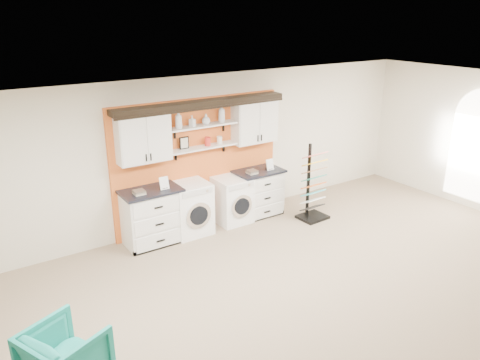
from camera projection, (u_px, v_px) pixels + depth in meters
floor at (351, 330)px, 5.99m from camera, size 10.00×10.00×0.00m
ceiling at (373, 114)px, 5.04m from camera, size 10.00×10.00×0.00m
wall_back at (198, 152)px, 8.65m from camera, size 10.00×0.00×10.00m
accent_panel at (199, 162)px, 8.69m from camera, size 3.40×0.07×2.40m
upper_cabinet_left at (143, 137)px, 7.74m from camera, size 0.90×0.35×0.84m
upper_cabinet_right at (254, 121)px, 8.92m from camera, size 0.90×0.35×0.84m
shelf_lower at (203, 147)px, 8.45m from camera, size 1.32×0.28×0.03m
shelf_upper at (202, 126)px, 8.32m from camera, size 1.32×0.28×0.03m
crown_molding at (201, 103)px, 8.19m from camera, size 3.30×0.41×0.13m
window_arched at (477, 143)px, 9.27m from camera, size 0.06×1.10×2.25m
picture_frame at (184, 143)px, 8.26m from camera, size 0.18×0.02×0.22m
canister_red at (208, 141)px, 8.47m from camera, size 0.11×0.11×0.16m
canister_cream at (219, 140)px, 8.60m from camera, size 0.10×0.10×0.14m
base_cabinet_left at (152, 217)px, 8.09m from camera, size 1.02×0.66×1.00m
base_cabinet_right at (258, 192)px, 9.28m from camera, size 0.95×0.66×0.93m
washer at (190, 208)px, 8.47m from camera, size 0.69×0.71×0.97m
dryer at (232, 200)px, 8.96m from camera, size 0.64×0.71×0.89m
sample_rack at (313, 195)px, 9.08m from camera, size 0.56×0.48×1.49m
armchair at (65, 357)px, 5.03m from camera, size 1.00×0.99×0.70m
soap_bottle_a at (179, 119)px, 8.02m from camera, size 0.17×0.17×0.31m
soap_bottle_b at (192, 121)px, 8.17m from camera, size 0.12×0.12×0.19m
soap_bottle_c at (206, 119)px, 8.32m from camera, size 0.21×0.21×0.19m
soap_bottle_d at (222, 113)px, 8.47m from camera, size 0.17×0.17×0.33m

